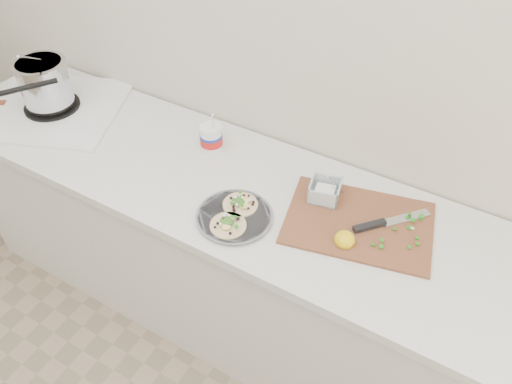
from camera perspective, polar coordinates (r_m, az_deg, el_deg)
The scene contains 5 objects.
counter at distance 2.29m, azimuth -5.30°, elevation -5.88°, with size 2.44×0.66×0.90m.
stove at distance 2.43m, azimuth -22.72°, elevation 10.53°, with size 0.76×0.74×0.28m.
taco_plate at distance 1.76m, azimuth -2.49°, elevation -2.60°, with size 0.27×0.27×0.04m.
tub at distance 2.03m, azimuth -5.12°, elevation 6.41°, with size 0.09×0.09×0.21m.
cutboard at distance 1.78m, azimuth 11.44°, elevation -2.85°, with size 0.57×0.45×0.08m.
Camera 1 is at (0.94, 0.24, 2.17)m, focal length 35.00 mm.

